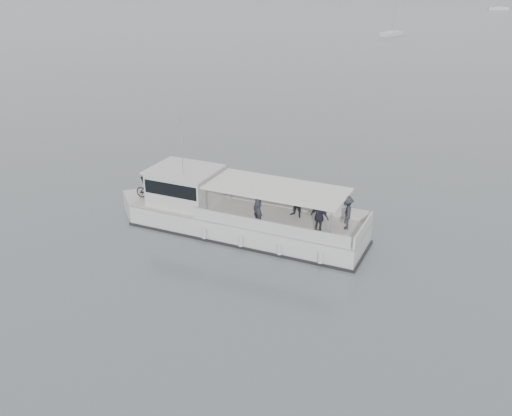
# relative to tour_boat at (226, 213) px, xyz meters

# --- Properties ---
(ground) EXTENTS (1400.00, 1400.00, 0.00)m
(ground) POSITION_rel_tour_boat_xyz_m (0.73, -0.84, -1.02)
(ground) COLOR #545D63
(ground) RESTS_ON ground
(tour_boat) EXTENTS (14.89, 6.26, 6.22)m
(tour_boat) POSITION_rel_tour_boat_xyz_m (0.00, 0.00, 0.00)
(tour_boat) COLOR silver
(tour_boat) RESTS_ON ground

